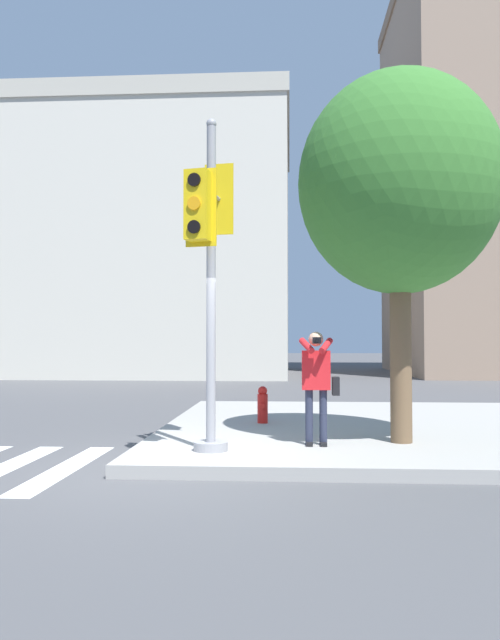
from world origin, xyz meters
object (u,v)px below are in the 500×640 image
(traffic_signal_pole, at_px, (211,248))
(street_tree, at_px, (399,184))
(person_photographer, at_px, (317,377))
(fire_hydrant, at_px, (263,405))

(traffic_signal_pole, xyz_separation_m, street_tree, (2.70, 0.86, 1.05))
(person_photographer, xyz_separation_m, fire_hydrant, (-0.88, 2.35, -0.63))
(traffic_signal_pole, distance_m, fire_hydrant, 3.81)
(traffic_signal_pole, relative_size, fire_hydrant, 6.85)
(fire_hydrant, bearing_deg, traffic_signal_pole, -101.45)
(traffic_signal_pole, height_order, street_tree, street_tree)
(person_photographer, bearing_deg, fire_hydrant, 110.53)
(street_tree, bearing_deg, fire_hydrant, 136.17)
(traffic_signal_pole, xyz_separation_m, fire_hydrant, (0.58, 2.89, -2.42))
(fire_hydrant, bearing_deg, street_tree, -43.83)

